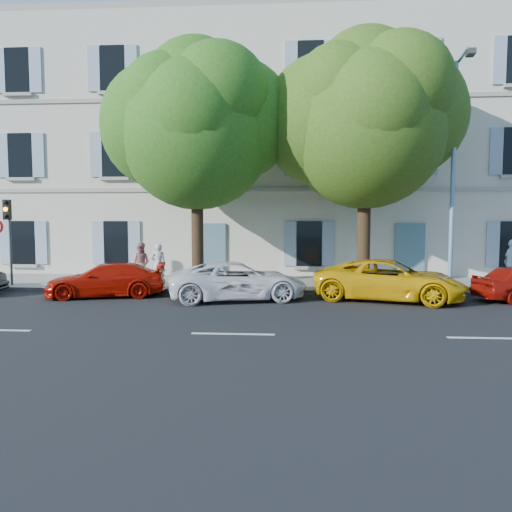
# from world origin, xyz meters

# --- Properties ---
(ground) EXTENTS (90.00, 90.00, 0.00)m
(ground) POSITION_xyz_m (0.00, 0.00, 0.00)
(ground) COLOR black
(sidewalk) EXTENTS (36.00, 4.50, 0.15)m
(sidewalk) POSITION_xyz_m (0.00, 4.45, 0.07)
(sidewalk) COLOR #A09E96
(sidewalk) RESTS_ON ground
(kerb) EXTENTS (36.00, 0.16, 0.16)m
(kerb) POSITION_xyz_m (0.00, 2.28, 0.08)
(kerb) COLOR #9E998E
(kerb) RESTS_ON ground
(building) EXTENTS (28.00, 7.00, 12.00)m
(building) POSITION_xyz_m (0.00, 10.20, 6.00)
(building) COLOR beige
(building) RESTS_ON ground
(car_red_coupe) EXTENTS (4.35, 2.53, 1.18)m
(car_red_coupe) POSITION_xyz_m (-5.06, 1.26, 0.59)
(car_red_coupe) COLOR #AB1004
(car_red_coupe) RESTS_ON ground
(car_white_coupe) EXTENTS (5.00, 3.16, 1.29)m
(car_white_coupe) POSITION_xyz_m (-0.40, 0.90, 0.64)
(car_white_coupe) COLOR white
(car_white_coupe) RESTS_ON ground
(car_yellow_supercar) EXTENTS (5.35, 3.53, 1.37)m
(car_yellow_supercar) POSITION_xyz_m (4.67, 1.17, 0.68)
(car_yellow_supercar) COLOR #EBB009
(car_yellow_supercar) RESTS_ON ground
(tree_left) EXTENTS (5.80, 5.80, 9.00)m
(tree_left) POSITION_xyz_m (-2.18, 3.16, 5.94)
(tree_left) COLOR #3A2819
(tree_left) RESTS_ON sidewalk
(tree_right) EXTENTS (5.98, 5.98, 9.22)m
(tree_right) POSITION_xyz_m (4.13, 3.42, 6.06)
(tree_right) COLOR #3A2819
(tree_right) RESTS_ON sidewalk
(traffic_light) EXTENTS (0.26, 0.37, 3.30)m
(traffic_light) POSITION_xyz_m (-9.42, 2.75, 2.54)
(traffic_light) COLOR #383A3D
(traffic_light) RESTS_ON sidewalk
(street_lamp) EXTENTS (0.31, 1.75, 8.18)m
(street_lamp) POSITION_xyz_m (7.19, 2.73, 4.78)
(street_lamp) COLOR #7293BF
(street_lamp) RESTS_ON sidewalk
(pedestrian_a) EXTENTS (0.66, 0.52, 1.59)m
(pedestrian_a) POSITION_xyz_m (-3.82, 3.54, 0.95)
(pedestrian_a) COLOR silver
(pedestrian_a) RESTS_ON sidewalk
(pedestrian_b) EXTENTS (0.83, 0.66, 1.64)m
(pedestrian_b) POSITION_xyz_m (-4.52, 3.49, 0.97)
(pedestrian_b) COLOR #CD8384
(pedestrian_b) RESTS_ON sidewalk
(pedestrian_c) EXTENTS (0.48, 1.07, 1.80)m
(pedestrian_c) POSITION_xyz_m (9.70, 3.66, 1.05)
(pedestrian_c) COLOR #466480
(pedestrian_c) RESTS_ON sidewalk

